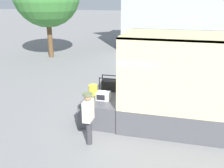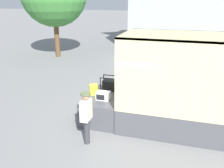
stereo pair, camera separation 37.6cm
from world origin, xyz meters
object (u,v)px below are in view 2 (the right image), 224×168
Objects in this scene: portable_generator at (111,85)px; orange_bucket at (94,90)px; worker_person at (86,113)px; microwave at (103,96)px.

orange_bucket is at bearing -128.21° from portable_generator.
worker_person is (0.47, -1.87, -0.03)m from orange_bucket.
worker_person is at bearing -76.00° from orange_bucket.
microwave is 0.60m from orange_bucket.
worker_person is at bearing -90.27° from portable_generator.
orange_bucket is (-0.49, 0.35, 0.05)m from microwave.
portable_generator reaches higher than orange_bucket.
orange_bucket is 0.23× the size of worker_person.
microwave is 1.53m from worker_person.
microwave is 0.66× the size of portable_generator.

